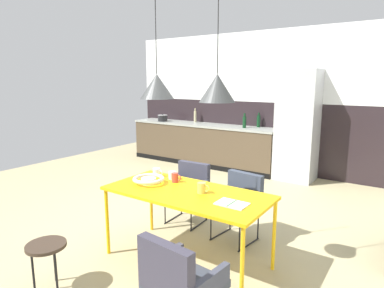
{
  "coord_description": "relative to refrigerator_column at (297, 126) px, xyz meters",
  "views": [
    {
      "loc": [
        2.47,
        -3.05,
        1.84
      ],
      "look_at": [
        -0.23,
        0.91,
        0.92
      ],
      "focal_mm": 30.98,
      "sensor_mm": 36.0,
      "label": 1
    }
  ],
  "objects": [
    {
      "name": "armchair_corner_seat",
      "position": [
        -0.57,
        -2.69,
        -0.53
      ],
      "size": [
        0.51,
        0.49,
        0.77
      ],
      "rotation": [
        0.0,
        0.0,
        3.18
      ],
      "color": "#343944",
      "rests_on": "ground"
    },
    {
      "name": "mug_white_ceramic",
      "position": [
        0.15,
        -3.51,
        -0.22
      ],
      "size": [
        0.13,
        0.08,
        0.11
      ],
      "color": "gold",
      "rests_on": "dining_table"
    },
    {
      "name": "dining_table",
      "position": [
        -0.0,
        -3.55,
        -0.32
      ],
      "size": [
        1.66,
        0.78,
        0.76
      ],
      "color": "#E8AC10",
      "rests_on": "ground"
    },
    {
      "name": "bottle_spice_small",
      "position": [
        -0.86,
        0.21,
        0.01
      ],
      "size": [
        0.07,
        0.07,
        0.3
      ],
      "color": "#0F3319",
      "rests_on": "kitchen_counter"
    },
    {
      "name": "open_book",
      "position": [
        0.54,
        -3.61,
        -0.26
      ],
      "size": [
        0.27,
        0.2,
        0.02
      ],
      "color": "white",
      "rests_on": "dining_table"
    },
    {
      "name": "cooking_pot",
      "position": [
        -3.12,
        -0.11,
        -0.04
      ],
      "size": [
        0.23,
        0.23,
        0.17
      ],
      "color": "black",
      "rests_on": "kitchen_counter"
    },
    {
      "name": "side_stool",
      "position": [
        -0.75,
        -4.63,
        -0.63
      ],
      "size": [
        0.34,
        0.34,
        0.43
      ],
      "color": "#382B21",
      "rests_on": "ground"
    },
    {
      "name": "bottle_vinegar_dark",
      "position": [
        -1.05,
        -0.05,
        0.0
      ],
      "size": [
        0.07,
        0.07,
        0.3
      ],
      "color": "#0F3319",
      "rests_on": "kitchen_counter"
    },
    {
      "name": "armchair_head_of_table",
      "position": [
        0.56,
        -4.45,
        -0.53
      ],
      "size": [
        0.53,
        0.51,
        0.8
      ],
      "rotation": [
        0.0,
        0.0,
        -0.1
      ],
      "color": "#343944",
      "rests_on": "ground"
    },
    {
      "name": "bottle_wine_green",
      "position": [
        -2.39,
        0.17,
        0.02
      ],
      "size": [
        0.06,
        0.06,
        0.32
      ],
      "color": "tan",
      "rests_on": "kitchen_counter"
    },
    {
      "name": "armchair_facing_counter",
      "position": [
        0.2,
        -2.78,
        -0.53
      ],
      "size": [
        0.54,
        0.53,
        0.77
      ],
      "rotation": [
        0.0,
        0.0,
        3.0
      ],
      "color": "#343944",
      "rests_on": "ground"
    },
    {
      "name": "pendant_lamp_over_table_far",
      "position": [
        0.33,
        -3.54,
        0.75
      ],
      "size": [
        0.32,
        0.32,
        1.13
      ],
      "color": "black"
    },
    {
      "name": "pendant_lamp_over_table_near",
      "position": [
        -0.33,
        -3.58,
        0.76
      ],
      "size": [
        0.34,
        0.34,
        1.11
      ],
      "color": "black"
    },
    {
      "name": "refrigerator_column",
      "position": [
        0.0,
        0.0,
        0.0
      ],
      "size": [
        0.7,
        0.6,
        2.05
      ],
      "primitive_type": "cube",
      "color": "#ADAFB2",
      "rests_on": "ground"
    },
    {
      "name": "fruit_bowl",
      "position": [
        -0.49,
        -3.57,
        -0.22
      ],
      "size": [
        0.34,
        0.34,
        0.07
      ],
      "color": "silver",
      "rests_on": "dining_table"
    },
    {
      "name": "mug_glass_clear",
      "position": [
        -0.28,
        -3.37,
        -0.22
      ],
      "size": [
        0.12,
        0.07,
        0.1
      ],
      "color": "#B23D33",
      "rests_on": "dining_table"
    },
    {
      "name": "mug_dark_espresso",
      "position": [
        -0.37,
        -3.29,
        -0.23
      ],
      "size": [
        0.13,
        0.09,
        0.09
      ],
      "color": "white",
      "rests_on": "dining_table"
    },
    {
      "name": "mug_wide_latte",
      "position": [
        -0.58,
        -3.32,
        -0.22
      ],
      "size": [
        0.13,
        0.08,
        0.1
      ],
      "color": "white",
      "rests_on": "dining_table"
    },
    {
      "name": "back_wall_splashback_dark",
      "position": [
        -0.65,
        0.36,
        -0.32
      ],
      "size": [
        6.62,
        0.12,
        1.41
      ],
      "primitive_type": "cube",
      "color": "black",
      "rests_on": "ground"
    },
    {
      "name": "kitchen_counter",
      "position": [
        -2.09,
        -0.0,
        -0.57
      ],
      "size": [
        3.47,
        0.63,
        0.91
      ],
      "color": "#4C3D2C",
      "rests_on": "ground"
    },
    {
      "name": "back_wall_panel_upper",
      "position": [
        -0.65,
        0.36,
        1.09
      ],
      "size": [
        6.62,
        0.12,
        1.41
      ],
      "primitive_type": "cube",
      "color": "white",
      "rests_on": "back_wall_splashback_dark"
    },
    {
      "name": "ground_plane",
      "position": [
        -0.65,
        -3.07,
        -1.03
      ],
      "size": [
        9.07,
        9.07,
        0.0
      ],
      "primitive_type": "plane",
      "color": "tan"
    }
  ]
}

